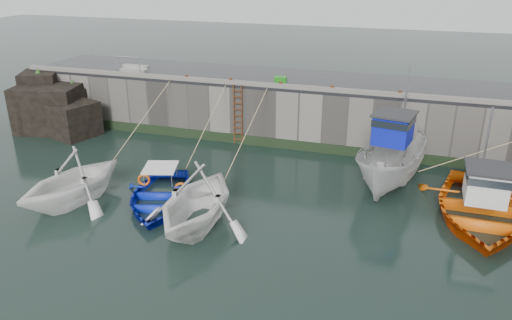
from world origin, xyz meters
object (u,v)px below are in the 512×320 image
(bollard_e, at_px, (400,94))
(bollard_d, at_px, (332,88))
(boat_near_white, at_px, (75,201))
(boat_far_orange, at_px, (480,207))
(bollard_b, at_px, (231,81))
(ladder, at_px, (238,115))
(boat_far_white, at_px, (392,162))
(bollard_a, at_px, (187,78))
(fish_crate, at_px, (280,80))
(bollard_c, at_px, (281,85))
(boat_near_blue, at_px, (160,203))
(boat_near_blacktrim, at_px, (198,225))

(bollard_e, bearing_deg, bollard_d, 180.00)
(boat_near_white, bearing_deg, boat_far_orange, 27.21)
(bollard_b, bearing_deg, bollard_d, 0.00)
(ladder, distance_m, boat_far_white, 8.56)
(ladder, relative_size, bollard_a, 11.43)
(fish_crate, distance_m, bollard_c, 1.01)
(boat_far_white, distance_m, bollard_c, 7.02)
(ladder, bearing_deg, bollard_a, 173.62)
(boat_near_white, bearing_deg, bollard_e, 50.41)
(boat_far_white, bearing_deg, boat_far_orange, -21.61)
(boat_far_white, relative_size, bollard_a, 23.88)
(bollard_a, bearing_deg, boat_near_white, -96.93)
(ladder, xyz_separation_m, boat_near_white, (-4.07, -8.47, -1.59))
(bollard_a, bearing_deg, boat_near_blue, -73.54)
(bollard_b, bearing_deg, bollard_e, 0.00)
(boat_near_blue, distance_m, boat_near_blacktrim, 2.52)
(boat_near_blue, relative_size, bollard_d, 18.23)
(boat_near_white, distance_m, bollard_b, 10.06)
(boat_near_blacktrim, height_order, bollard_e, bollard_e)
(boat_near_blue, distance_m, bollard_e, 12.15)
(boat_near_white, distance_m, boat_near_blacktrim, 5.59)
(bollard_b, relative_size, bollard_d, 1.00)
(boat_near_blue, height_order, fish_crate, fish_crate)
(boat_near_white, distance_m, fish_crate, 11.94)
(ladder, bearing_deg, boat_far_white, -18.70)
(boat_near_blue, relative_size, boat_far_orange, 0.76)
(boat_far_white, relative_size, boat_far_orange, 1.00)
(ladder, height_order, bollard_b, bollard_b)
(boat_near_blacktrim, distance_m, bollard_b, 9.86)
(boat_near_blacktrim, height_order, boat_far_white, boat_far_white)
(boat_near_blue, relative_size, boat_near_blacktrim, 0.99)
(ladder, relative_size, bollard_c, 11.43)
(bollard_c, height_order, bollard_d, same)
(bollard_a, height_order, bollard_d, same)
(fish_crate, height_order, bollard_c, fish_crate)
(boat_far_orange, height_order, bollard_a, boat_far_orange)
(bollard_d, bearing_deg, boat_near_white, -135.21)
(ladder, distance_m, boat_near_blacktrim, 9.01)
(boat_near_blacktrim, distance_m, bollard_e, 11.63)
(boat_near_white, height_order, boat_near_blue, boat_near_white)
(bollard_a, bearing_deg, boat_far_white, -15.49)
(fish_crate, bearing_deg, boat_far_orange, -39.69)
(boat_near_white, distance_m, boat_far_orange, 15.98)
(boat_far_orange, xyz_separation_m, bollard_a, (-14.50, 5.24, 2.86))
(fish_crate, height_order, bollard_b, fish_crate)
(boat_far_white, xyz_separation_m, boat_far_orange, (3.41, -2.16, -0.60))
(bollard_e, bearing_deg, boat_near_blacktrim, -125.57)
(boat_near_white, height_order, fish_crate, fish_crate)
(fish_crate, xyz_separation_m, bollard_b, (-2.42, -0.97, -0.02))
(bollard_b, bearing_deg, ladder, -33.86)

